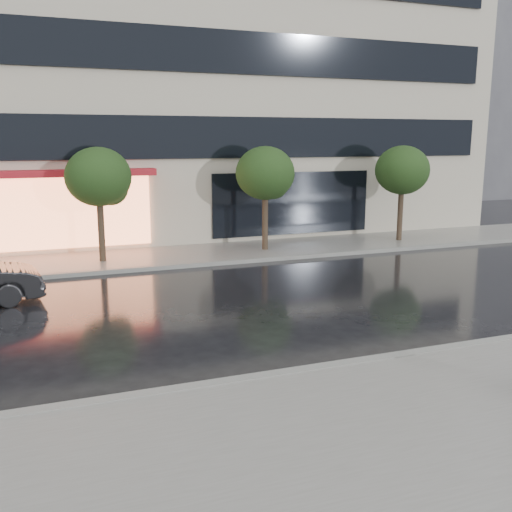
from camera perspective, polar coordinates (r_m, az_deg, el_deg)
name	(u,v)px	position (r m, az deg, el deg)	size (l,w,h in m)	color
ground	(307,353)	(11.72, 5.15, -9.61)	(120.00, 120.00, 0.00)	black
sidewalk_near	(401,424)	(9.14, 14.34, -15.93)	(60.00, 4.50, 0.12)	slate
sidewalk_far	(186,255)	(21.05, -6.97, 0.09)	(60.00, 3.50, 0.12)	slate
curb_near	(331,368)	(10.87, 7.47, -11.01)	(60.00, 0.25, 0.14)	gray
curb_far	(199,264)	(19.39, -5.75, -0.85)	(60.00, 0.25, 0.14)	gray
office_building	(142,33)	(28.61, -11.36, 20.99)	(30.00, 12.76, 18.00)	#B8AE9C
bg_building_right	(455,90)	(48.92, 19.28, 15.39)	(12.00, 12.00, 16.00)	#4C4C54
tree_mid_west	(100,179)	(19.98, -15.31, 7.44)	(2.20, 2.20, 3.99)	#33261C
tree_mid_east	(266,175)	(21.39, 1.05, 8.09)	(2.20, 2.20, 3.99)	#33261C
tree_far_east	(403,172)	(24.24, 14.50, 8.14)	(2.20, 2.20, 3.99)	#33261C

